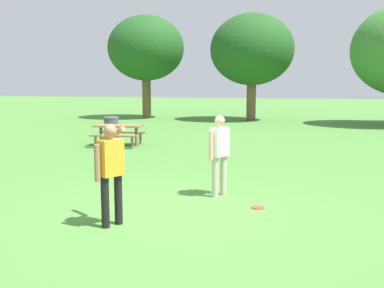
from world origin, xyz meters
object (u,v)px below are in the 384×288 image
(picnic_table_near, at_px, (118,131))
(tree_tall_left, at_px, (146,49))
(person_catcher, at_px, (219,150))
(person_thrower, at_px, (110,167))
(frisbee, at_px, (258,207))
(trash_can_further_along, at_px, (111,129))
(tree_broad_center, at_px, (252,50))

(picnic_table_near, xyz_separation_m, tree_tall_left, (-3.46, 12.63, 3.88))
(person_catcher, height_order, tree_tall_left, tree_tall_left)
(person_thrower, relative_size, frisbee, 6.75)
(person_thrower, bearing_deg, picnic_table_near, 112.57)
(trash_can_further_along, relative_size, tree_tall_left, 0.15)
(person_catcher, relative_size, tree_tall_left, 0.25)
(picnic_table_near, xyz_separation_m, tree_broad_center, (3.33, 12.38, 3.66))
(frisbee, xyz_separation_m, trash_can_further_along, (-6.59, 8.22, 0.47))
(tree_tall_left, bearing_deg, picnic_table_near, -74.69)
(picnic_table_near, distance_m, tree_tall_left, 13.65)
(picnic_table_near, bearing_deg, trash_can_further_along, 124.29)
(person_catcher, height_order, frisbee, person_catcher)
(trash_can_further_along, height_order, tree_broad_center, tree_broad_center)
(frisbee, bearing_deg, tree_tall_left, 115.15)
(person_thrower, xyz_separation_m, tree_broad_center, (-0.26, 21.00, 3.26))
(person_thrower, bearing_deg, tree_broad_center, 90.70)
(frisbee, xyz_separation_m, tree_broad_center, (-2.44, 19.40, 4.21))
(person_thrower, bearing_deg, trash_can_further_along, 114.14)
(tree_tall_left, height_order, tree_broad_center, tree_tall_left)
(person_catcher, distance_m, picnic_table_near, 7.99)
(person_catcher, relative_size, trash_can_further_along, 1.71)
(frisbee, bearing_deg, person_catcher, 140.12)
(person_catcher, height_order, picnic_table_near, person_catcher)
(frisbee, bearing_deg, picnic_table_near, 129.41)
(trash_can_further_along, bearing_deg, person_thrower, -65.86)
(person_thrower, height_order, person_catcher, same)
(person_thrower, distance_m, trash_can_further_along, 10.78)
(picnic_table_near, height_order, trash_can_further_along, trash_can_further_along)
(tree_tall_left, bearing_deg, person_thrower, -71.67)
(person_catcher, bearing_deg, picnic_table_near, 127.90)
(person_thrower, height_order, tree_tall_left, tree_tall_left)
(person_thrower, bearing_deg, tree_tall_left, 108.33)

